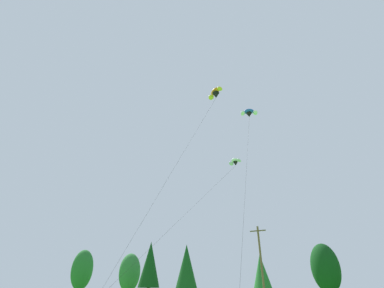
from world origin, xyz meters
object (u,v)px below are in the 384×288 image
(utility_pole, at_px, (261,264))
(parafoil_kite_high_white, at_px, (235,162))
(parafoil_kite_mid_blue_white, at_px, (249,113))
(parafoil_kite_far_orange, at_px, (215,93))

(utility_pole, xyz_separation_m, parafoil_kite_high_white, (-1.77, -2.60, 14.10))
(parafoil_kite_high_white, xyz_separation_m, parafoil_kite_mid_blue_white, (3.52, -2.98, 6.04))
(parafoil_kite_high_white, bearing_deg, utility_pole, 55.81)
(parafoil_kite_high_white, bearing_deg, parafoil_kite_far_orange, -84.54)
(parafoil_kite_far_orange, bearing_deg, parafoil_kite_high_white, 95.46)
(utility_pole, relative_size, parafoil_kite_high_white, 0.53)
(parafoil_kite_high_white, bearing_deg, parafoil_kite_mid_blue_white, -40.25)
(parafoil_kite_mid_blue_white, bearing_deg, parafoil_kite_high_white, 139.75)
(parafoil_kite_high_white, xyz_separation_m, parafoil_kite_far_orange, (0.99, -10.36, 5.27))
(utility_pole, height_order, parafoil_kite_far_orange, parafoil_kite_far_orange)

